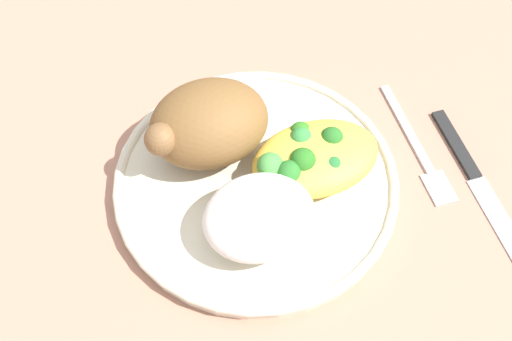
{
  "coord_description": "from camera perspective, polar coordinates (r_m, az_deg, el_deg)",
  "views": [
    {
      "loc": [
        0.1,
        0.28,
        0.48
      ],
      "look_at": [
        0.0,
        0.0,
        0.03
      ],
      "focal_mm": 43.66,
      "sensor_mm": 36.0,
      "label": 1
    }
  ],
  "objects": [
    {
      "name": "rice_pile",
      "position": [
        0.5,
        0.28,
        -4.28
      ],
      "size": [
        0.09,
        0.08,
        0.04
      ],
      "primitive_type": "ellipsoid",
      "color": "white",
      "rests_on": "plate"
    },
    {
      "name": "fork",
      "position": [
        0.6,
        14.64,
        1.98
      ],
      "size": [
        0.02,
        0.14,
        0.01
      ],
      "color": "#B2B2B7",
      "rests_on": "ground_plane"
    },
    {
      "name": "ground_plane",
      "position": [
        0.56,
        -0.0,
        -1.53
      ],
      "size": [
        2.0,
        2.0,
        0.0
      ],
      "primitive_type": "plane",
      "color": "#A4725B"
    },
    {
      "name": "knife",
      "position": [
        0.6,
        19.47,
        -0.53
      ],
      "size": [
        0.02,
        0.19,
        0.01
      ],
      "color": "black",
      "rests_on": "ground_plane"
    },
    {
      "name": "mac_cheese_with_broccoli",
      "position": [
        0.54,
        5.22,
        1.21
      ],
      "size": [
        0.11,
        0.08,
        0.04
      ],
      "color": "gold",
      "rests_on": "plate"
    },
    {
      "name": "plate",
      "position": [
        0.56,
        -0.0,
        -1.04
      ],
      "size": [
        0.25,
        0.25,
        0.02
      ],
      "color": "beige",
      "rests_on": "ground_plane"
    },
    {
      "name": "roasted_chicken",
      "position": [
        0.54,
        -4.47,
        4.29
      ],
      "size": [
        0.11,
        0.09,
        0.07
      ],
      "color": "brown",
      "rests_on": "plate"
    }
  ]
}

